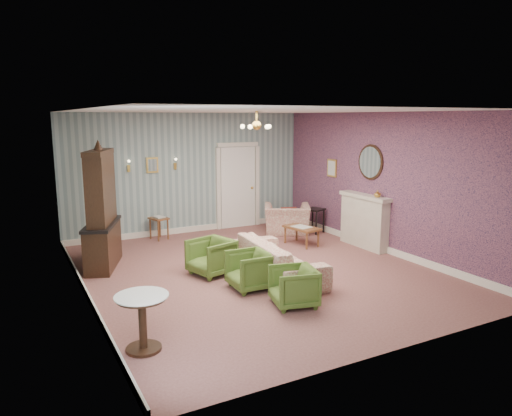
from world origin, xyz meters
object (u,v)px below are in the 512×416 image
wingback_chair (287,214)px  dresser (101,206)px  olive_chair_c (211,255)px  olive_chair_b (251,268)px  side_table_black (314,221)px  fireplace (364,221)px  coffee_table (302,236)px  pedestal_table (143,323)px  sofa_chintz (278,252)px  olive_chair_a (294,285)px

wingback_chair → dresser: size_ratio=0.46×
olive_chair_c → wingback_chair: bearing=109.8°
olive_chair_b → side_table_black: size_ratio=1.14×
fireplace → dresser: bearing=167.3°
olive_chair_c → wingback_chair: 3.50m
coffee_table → side_table_black: side_table_black is taller
side_table_black → pedestal_table: bearing=-142.8°
coffee_table → pedestal_table: pedestal_table is taller
fireplace → olive_chair_b: bearing=-161.0°
olive_chair_b → dresser: bearing=-139.3°
olive_chair_c → pedestal_table: bearing=-54.9°
olive_chair_c → dresser: size_ratio=0.31×
olive_chair_b → sofa_chintz: sofa_chintz is taller
sofa_chintz → fireplace: 2.78m
pedestal_table → olive_chair_a: bearing=8.2°
sofa_chintz → pedestal_table: size_ratio=3.14×
coffee_table → olive_chair_b: bearing=-139.5°
olive_chair_b → wingback_chair: 3.96m
wingback_chair → coffee_table: bearing=104.6°
olive_chair_a → wingback_chair: wingback_chair is taller
dresser → coffee_table: (4.19, -0.42, -0.97)m
olive_chair_b → sofa_chintz: size_ratio=0.31×
sofa_chintz → side_table_black: size_ratio=3.66×
pedestal_table → fireplace: bearing=24.0°
sofa_chintz → coffee_table: sofa_chintz is taller
wingback_chair → fireplace: bearing=143.2°
side_table_black → wingback_chair: bearing=154.6°
sofa_chintz → coffee_table: bearing=-39.9°
olive_chair_a → wingback_chair: (2.32, 3.97, 0.14)m
coffee_table → pedestal_table: (-4.40, -3.22, 0.15)m
olive_chair_a → dresser: (-2.15, 3.31, 0.84)m
olive_chair_b → olive_chair_a: bearing=15.2°
olive_chair_b → coffee_table: olive_chair_b is taller
sofa_chintz → pedestal_table: bearing=124.0°
olive_chair_c → sofa_chintz: 1.20m
olive_chair_b → sofa_chintz: 0.81m
fireplace → coffee_table: 1.40m
olive_chair_c → side_table_black: 3.87m
olive_chair_c → olive_chair_a: bearing=-0.7°
wingback_chair → fireplace: 2.03m
side_table_black → olive_chair_a: bearing=-128.6°
sofa_chintz → side_table_black: sofa_chintz is taller
sofa_chintz → wingback_chair: 3.24m
dresser → pedestal_table: bearing=-71.6°
wingback_chair → dresser: dresser is taller
olive_chair_a → sofa_chintz: 1.39m
sofa_chintz → olive_chair_b: bearing=119.7°
sofa_chintz → coffee_table: size_ratio=2.77×
coffee_table → sofa_chintz: bearing=-134.2°
olive_chair_c → pedestal_table: size_ratio=1.01×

